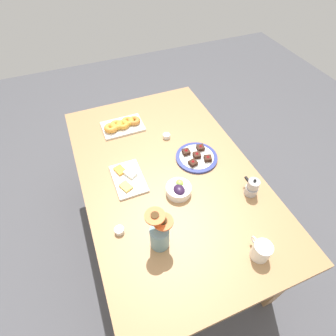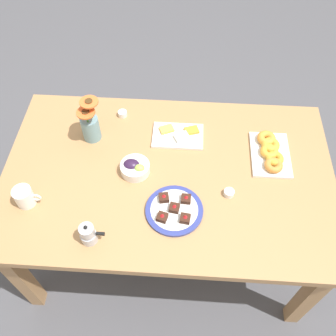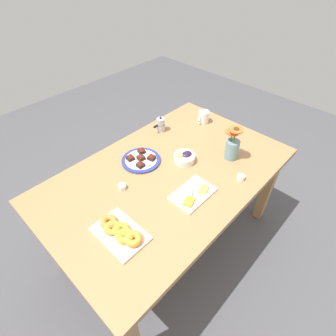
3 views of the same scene
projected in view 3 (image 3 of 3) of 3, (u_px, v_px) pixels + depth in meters
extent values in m
plane|color=#4C4C51|center=(168.00, 238.00, 2.17)|extent=(6.00, 6.00, 0.00)
cube|color=#A87A4C|center=(168.00, 175.00, 1.68)|extent=(1.60, 1.00, 0.04)
cube|color=#A87A4C|center=(188.00, 145.00, 2.53)|extent=(0.07, 0.07, 0.70)
cube|color=#A87A4C|center=(49.00, 239.00, 1.76)|extent=(0.07, 0.07, 0.70)
cube|color=#A87A4C|center=(267.00, 188.00, 2.11)|extent=(0.07, 0.07, 0.70)
cylinder|color=white|center=(204.00, 117.00, 2.08)|extent=(0.09, 0.09, 0.09)
cylinder|color=brown|center=(204.00, 112.00, 2.05)|extent=(0.08, 0.08, 0.00)
torus|color=white|center=(199.00, 119.00, 2.05)|extent=(0.05, 0.01, 0.05)
cylinder|color=white|center=(184.00, 158.00, 1.74)|extent=(0.14, 0.14, 0.05)
ellipsoid|color=#2D1938|center=(187.00, 155.00, 1.73)|extent=(0.08, 0.06, 0.04)
ellipsoid|color=#9EC14C|center=(180.00, 156.00, 1.72)|extent=(0.05, 0.04, 0.04)
cube|color=white|center=(193.00, 194.00, 1.53)|extent=(0.26, 0.17, 0.01)
cube|color=#EFB74C|center=(203.00, 189.00, 1.54)|extent=(0.08, 0.07, 0.01)
cube|color=white|center=(188.00, 192.00, 1.52)|extent=(0.09, 0.08, 0.02)
cube|color=orange|center=(189.00, 201.00, 1.47)|extent=(0.08, 0.07, 0.01)
cube|color=white|center=(120.00, 234.00, 1.33)|extent=(0.19, 0.28, 0.01)
torus|color=#CE7F35|center=(109.00, 222.00, 1.35)|extent=(0.10, 0.10, 0.03)
torus|color=gold|center=(112.00, 228.00, 1.33)|extent=(0.12, 0.12, 0.03)
torus|color=gold|center=(121.00, 230.00, 1.32)|extent=(0.10, 0.10, 0.03)
torus|color=gold|center=(125.00, 236.00, 1.29)|extent=(0.13, 0.13, 0.04)
torus|color=orange|center=(133.00, 239.00, 1.28)|extent=(0.13, 0.13, 0.04)
cylinder|color=white|center=(241.00, 177.00, 1.62)|extent=(0.05, 0.05, 0.03)
cylinder|color=#C68923|center=(241.00, 176.00, 1.61)|extent=(0.04, 0.04, 0.01)
cylinder|color=white|center=(122.00, 187.00, 1.56)|extent=(0.05, 0.05, 0.03)
cylinder|color=maroon|center=(122.00, 186.00, 1.55)|extent=(0.04, 0.04, 0.01)
cylinder|color=navy|center=(141.00, 160.00, 1.75)|extent=(0.26, 0.26, 0.01)
cylinder|color=white|center=(141.00, 160.00, 1.75)|extent=(0.21, 0.21, 0.01)
cube|color=#381E14|center=(152.00, 158.00, 1.74)|extent=(0.05, 0.05, 0.02)
cone|color=red|center=(151.00, 155.00, 1.72)|extent=(0.02, 0.02, 0.01)
cube|color=#381E14|center=(140.00, 165.00, 1.68)|extent=(0.05, 0.05, 0.02)
cone|color=red|center=(140.00, 163.00, 1.67)|extent=(0.02, 0.02, 0.01)
cube|color=#381E14|center=(141.00, 151.00, 1.79)|extent=(0.05, 0.05, 0.02)
cone|color=red|center=(141.00, 149.00, 1.78)|extent=(0.02, 0.02, 0.01)
cube|color=#381E14|center=(130.00, 158.00, 1.73)|extent=(0.05, 0.05, 0.02)
cone|color=red|center=(130.00, 156.00, 1.72)|extent=(0.02, 0.02, 0.01)
cube|color=#381E14|center=(141.00, 158.00, 1.74)|extent=(0.05, 0.05, 0.02)
cone|color=red|center=(141.00, 156.00, 1.72)|extent=(0.02, 0.02, 0.01)
cylinder|color=#6B939E|center=(232.00, 150.00, 1.74)|extent=(0.09, 0.09, 0.13)
cylinder|color=#3D702D|center=(235.00, 137.00, 1.65)|extent=(0.01, 0.01, 0.10)
cylinder|color=orange|center=(236.00, 130.00, 1.61)|extent=(0.09, 0.09, 0.01)
cylinder|color=#472D14|center=(236.00, 129.00, 1.61)|extent=(0.04, 0.04, 0.01)
cylinder|color=#3D702D|center=(232.00, 136.00, 1.68)|extent=(0.01, 0.01, 0.06)
cylinder|color=orange|center=(232.00, 132.00, 1.66)|extent=(0.09, 0.09, 0.01)
cylinder|color=#472D14|center=(233.00, 131.00, 1.66)|extent=(0.04, 0.04, 0.01)
cylinder|color=#B7B7BC|center=(161.00, 128.00, 2.01)|extent=(0.07, 0.07, 0.05)
cylinder|color=#B7B7BC|center=(161.00, 124.00, 1.99)|extent=(0.05, 0.05, 0.01)
cylinder|color=#B7B7BC|center=(161.00, 121.00, 1.97)|extent=(0.06, 0.06, 0.04)
sphere|color=black|center=(161.00, 118.00, 1.95)|extent=(0.02, 0.02, 0.02)
cube|color=black|center=(156.00, 126.00, 1.96)|extent=(0.04, 0.01, 0.01)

